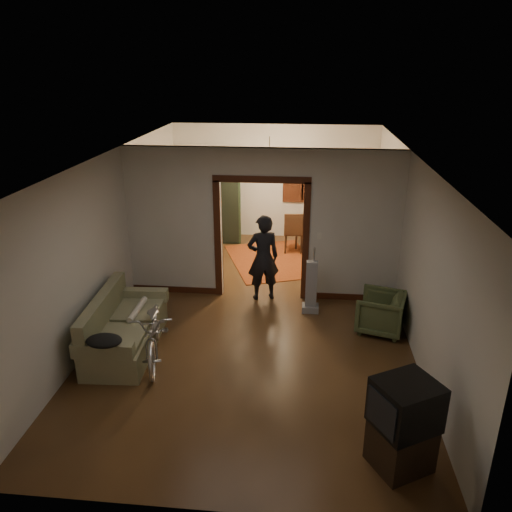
# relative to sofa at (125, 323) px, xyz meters

# --- Properties ---
(floor) EXTENTS (5.00, 8.50, 0.01)m
(floor) POSITION_rel_sofa_xyz_m (1.91, 1.39, -0.44)
(floor) COLOR #392312
(floor) RESTS_ON ground
(ceiling) EXTENTS (5.00, 8.50, 0.01)m
(ceiling) POSITION_rel_sofa_xyz_m (1.91, 1.39, 2.36)
(ceiling) COLOR white
(ceiling) RESTS_ON floor
(wall_back) EXTENTS (5.00, 0.02, 2.80)m
(wall_back) POSITION_rel_sofa_xyz_m (1.91, 5.64, 0.96)
(wall_back) COLOR beige
(wall_back) RESTS_ON floor
(wall_left) EXTENTS (0.02, 8.50, 2.80)m
(wall_left) POSITION_rel_sofa_xyz_m (-0.59, 1.39, 0.96)
(wall_left) COLOR beige
(wall_left) RESTS_ON floor
(wall_right) EXTENTS (0.02, 8.50, 2.80)m
(wall_right) POSITION_rel_sofa_xyz_m (4.41, 1.39, 0.96)
(wall_right) COLOR beige
(wall_right) RESTS_ON floor
(partition_wall) EXTENTS (5.00, 0.14, 2.80)m
(partition_wall) POSITION_rel_sofa_xyz_m (1.91, 2.14, 0.96)
(partition_wall) COLOR beige
(partition_wall) RESTS_ON floor
(door_casing) EXTENTS (1.74, 0.20, 2.32)m
(door_casing) POSITION_rel_sofa_xyz_m (1.91, 2.14, 0.66)
(door_casing) COLOR #39180D
(door_casing) RESTS_ON floor
(far_window) EXTENTS (0.98, 0.06, 1.28)m
(far_window) POSITION_rel_sofa_xyz_m (2.61, 5.60, 1.11)
(far_window) COLOR black
(far_window) RESTS_ON wall_back
(chandelier) EXTENTS (0.24, 0.24, 0.24)m
(chandelier) POSITION_rel_sofa_xyz_m (1.91, 3.89, 1.91)
(chandelier) COLOR #FFE0A5
(chandelier) RESTS_ON ceiling
(light_switch) EXTENTS (0.08, 0.01, 0.12)m
(light_switch) POSITION_rel_sofa_xyz_m (2.96, 2.06, 0.81)
(light_switch) COLOR silver
(light_switch) RESTS_ON partition_wall
(sofa) EXTENTS (0.96, 1.95, 0.88)m
(sofa) POSITION_rel_sofa_xyz_m (0.00, 0.00, 0.00)
(sofa) COLOR #6B6C48
(sofa) RESTS_ON floor
(rolled_paper) EXTENTS (0.09, 0.75, 0.09)m
(rolled_paper) POSITION_rel_sofa_xyz_m (0.10, 0.30, 0.09)
(rolled_paper) COLOR beige
(rolled_paper) RESTS_ON sofa
(jacket) EXTENTS (0.49, 0.37, 0.14)m
(jacket) POSITION_rel_sofa_xyz_m (0.05, -0.91, 0.24)
(jacket) COLOR black
(jacket) RESTS_ON sofa
(bicycle) EXTENTS (0.96, 1.78, 0.89)m
(bicycle) POSITION_rel_sofa_xyz_m (0.52, -0.20, 0.00)
(bicycle) COLOR silver
(bicycle) RESTS_ON floor
(armchair) EXTENTS (0.91, 0.90, 0.67)m
(armchair) POSITION_rel_sofa_xyz_m (3.98, 0.96, -0.10)
(armchair) COLOR #47532E
(armchair) RESTS_ON floor
(tv_stand) EXTENTS (0.77, 0.75, 0.53)m
(tv_stand) POSITION_rel_sofa_xyz_m (3.81, -2.04, -0.17)
(tv_stand) COLOR black
(tv_stand) RESTS_ON floor
(crt_tv) EXTENTS (0.82, 0.79, 0.54)m
(crt_tv) POSITION_rel_sofa_xyz_m (3.81, -2.04, 0.37)
(crt_tv) COLOR black
(crt_tv) RESTS_ON tv_stand
(vacuum) EXTENTS (0.33, 0.28, 0.96)m
(vacuum) POSITION_rel_sofa_xyz_m (2.84, 1.53, 0.04)
(vacuum) COLOR gray
(vacuum) RESTS_ON floor
(person) EXTENTS (0.69, 0.56, 1.63)m
(person) POSITION_rel_sofa_xyz_m (1.95, 1.99, 0.38)
(person) COLOR black
(person) RESTS_ON floor
(oriental_rug) EXTENTS (2.47, 2.81, 0.02)m
(oriental_rug) POSITION_rel_sofa_xyz_m (2.01, 3.90, -0.43)
(oriental_rug) COLOR maroon
(oriental_rug) RESTS_ON floor
(locker) EXTENTS (0.86, 0.54, 1.63)m
(locker) POSITION_rel_sofa_xyz_m (0.72, 5.12, 0.38)
(locker) COLOR #1F301C
(locker) RESTS_ON floor
(globe) EXTENTS (0.29, 0.29, 0.29)m
(globe) POSITION_rel_sofa_xyz_m (0.72, 5.12, 1.50)
(globe) COLOR #1E5972
(globe) RESTS_ON locker
(desk) EXTENTS (1.05, 0.68, 0.72)m
(desk) POSITION_rel_sofa_xyz_m (2.95, 4.89, -0.08)
(desk) COLOR black
(desk) RESTS_ON floor
(desk_chair) EXTENTS (0.50, 0.50, 0.97)m
(desk_chair) POSITION_rel_sofa_xyz_m (2.45, 4.52, 0.05)
(desk_chair) COLOR black
(desk_chair) RESTS_ON floor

